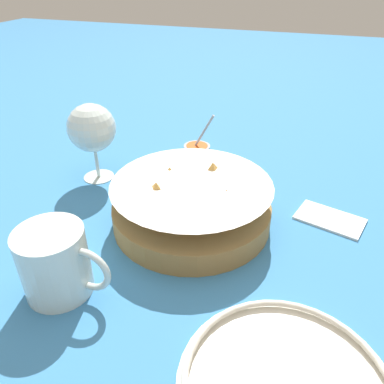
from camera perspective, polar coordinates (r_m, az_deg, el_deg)
name	(u,v)px	position (r m, az deg, el deg)	size (l,w,h in m)	color
ground_plane	(178,219)	(0.65, -2.08, -4.16)	(4.00, 4.00, 0.00)	teal
food_basket	(192,204)	(0.62, -0.06, -1.82)	(0.26, 0.26, 0.09)	olive
sauce_cup	(197,152)	(0.83, 0.76, 6.15)	(0.07, 0.06, 0.11)	#B7B7BC
wine_glass	(92,130)	(0.75, -15.01, 9.13)	(0.09, 0.09, 0.15)	silver
beer_mug	(56,264)	(0.53, -19.99, -10.34)	(0.13, 0.09, 0.10)	silver
napkin	(330,218)	(0.69, 20.28, -3.74)	(0.12, 0.09, 0.01)	white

